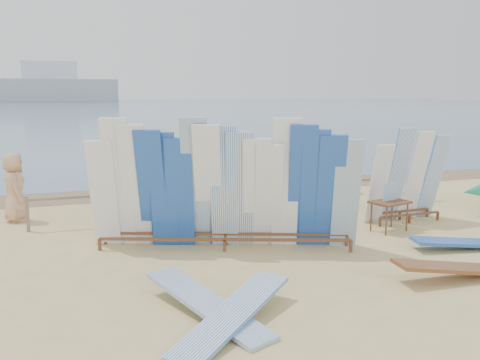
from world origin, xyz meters
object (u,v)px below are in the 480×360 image
object	(u,v)px
flat_board_a	(207,315)
stroller	(312,188)
flat_board_d	(471,249)
beachgoer_6	(324,168)
vendor_table	(389,215)
beachgoer_8	(336,168)
flat_board_c	(461,279)
beachgoer_1	(168,181)
beachgoer_0	(14,187)
beach_chair_left	(283,195)
beachgoer_4	(259,172)
beachgoer_3	(139,178)
beachgoer_5	(204,174)
beachgoer_7	(314,172)
main_surfboard_rack	(224,190)
side_surfboard_rack	(407,179)
beachgoer_9	(336,171)
flat_board_e	(233,326)
beach_chair_right	(272,200)
beachgoer_2	(206,175)

from	to	relation	value
flat_board_a	stroller	distance (m)	8.91
flat_board_d	beachgoer_6	world-z (taller)	beachgoer_6
vendor_table	stroller	world-z (taller)	vendor_table
flat_board_d	beachgoer_8	size ratio (longest dim) A/B	1.58
flat_board_c	beachgoer_1	distance (m)	8.67
beachgoer_8	beachgoer_0	xyz separation A→B (m)	(-10.20, -0.99, 0.08)
vendor_table	beach_chair_left	distance (m)	4.05
beachgoer_0	beachgoer_8	bearing A→B (deg)	-95.64
flat_board_a	beachgoer_4	distance (m)	9.34
beachgoer_3	beachgoer_5	xyz separation A→B (m)	(2.10, 0.20, -0.00)
beachgoer_0	beachgoer_7	bearing A→B (deg)	-98.17
main_surfboard_rack	flat_board_c	xyz separation A→B (m)	(3.67, -3.20, -1.32)
beachgoer_7	beachgoer_4	size ratio (longest dim) A/B	0.99
side_surfboard_rack	vendor_table	size ratio (longest dim) A/B	2.07
stroller	beachgoer_9	bearing A→B (deg)	37.47
beachgoer_5	beachgoer_8	bearing A→B (deg)	71.24
flat_board_e	beachgoer_9	xyz separation A→B (m)	(6.43, 8.73, 0.77)
beachgoer_5	beachgoer_6	xyz separation A→B (m)	(4.16, -0.29, 0.06)
flat_board_e	beachgoer_5	distance (m)	9.20
stroller	beachgoer_1	xyz separation A→B (m)	(-4.55, 0.45, 0.40)
stroller	beachgoer_4	size ratio (longest dim) A/B	0.63
flat_board_e	flat_board_c	world-z (taller)	flat_board_c
main_surfboard_rack	vendor_table	xyz separation A→B (m)	(4.32, 0.08, -0.91)
beach_chair_left	stroller	bearing A→B (deg)	-12.28
main_surfboard_rack	beachgoer_1	distance (m)	4.41
vendor_table	beach_chair_right	distance (m)	3.80
flat_board_c	beachgoer_6	size ratio (longest dim) A/B	1.50
beach_chair_right	beachgoer_4	xyz separation A→B (m)	(0.22, 1.77, 0.58)
side_surfboard_rack	beachgoer_0	bearing A→B (deg)	159.62
flat_board_c	flat_board_a	world-z (taller)	flat_board_c
flat_board_e	beachgoer_2	bearing A→B (deg)	126.49
flat_board_d	beach_chair_right	world-z (taller)	beach_chair_right
beachgoer_9	flat_board_d	bearing A→B (deg)	-110.44
side_surfboard_rack	beachgoer_0	world-z (taller)	side_surfboard_rack
side_surfboard_rack	flat_board_c	xyz separation A→B (m)	(-1.63, -3.98, -1.16)
flat_board_e	beachgoer_4	xyz separation A→B (m)	(3.67, 8.93, 0.84)
beachgoer_1	beachgoer_6	distance (m)	5.52
flat_board_d	stroller	size ratio (longest dim) A/B	2.58
flat_board_d	beach_chair_left	bearing A→B (deg)	31.68
stroller	beachgoer_4	distance (m)	1.91
beachgoer_9	flat_board_a	bearing A→B (deg)	-147.47
beach_chair_right	beachgoer_8	bearing A→B (deg)	26.89
beachgoer_9	beachgoer_4	distance (m)	2.77
beachgoer_5	beachgoer_7	bearing A→B (deg)	62.35
flat_board_d	vendor_table	bearing A→B (deg)	37.29
beach_chair_left	vendor_table	bearing A→B (deg)	-83.00
main_surfboard_rack	beach_chair_right	xyz separation A→B (m)	(2.49, 3.42, -1.06)
flat_board_e	stroller	distance (m)	9.16
flat_board_e	beachgoer_6	xyz separation A→B (m)	(5.96, 8.70, 0.90)
stroller	beachgoer_1	bearing A→B (deg)	174.30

